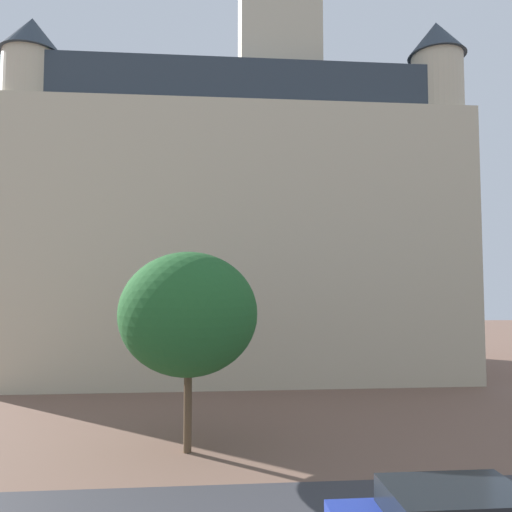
{
  "coord_description": "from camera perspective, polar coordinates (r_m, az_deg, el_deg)",
  "views": [
    {
      "loc": [
        -0.96,
        -1.3,
        5.11
      ],
      "look_at": [
        -0.0,
        10.29,
        5.85
      ],
      "focal_mm": 33.95,
      "sensor_mm": 36.0,
      "label": 1
    }
  ],
  "objects": [
    {
      "name": "ground_plane",
      "position": [
        12.44,
        0.13,
        -27.91
      ],
      "size": [
        120.0,
        120.0,
        0.0
      ],
      "primitive_type": "plane",
      "color": "brown"
    },
    {
      "name": "landmark_building",
      "position": [
        30.8,
        -1.65,
        4.34
      ],
      "size": [
        25.34,
        13.29,
        32.77
      ],
      "color": "beige",
      "rests_on": "ground_plane"
    },
    {
      "name": "tree_curb_far",
      "position": [
        15.47,
        -7.95,
        -6.78
      ],
      "size": [
        4.34,
        4.34,
        6.22
      ],
      "color": "brown",
      "rests_on": "ground_plane"
    }
  ]
}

